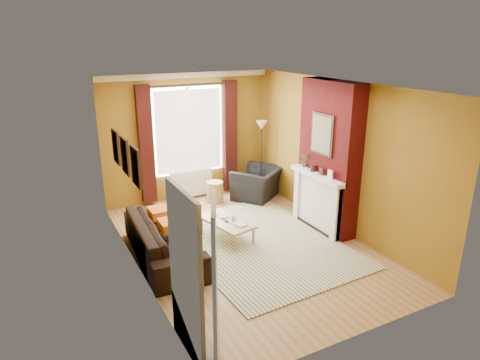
# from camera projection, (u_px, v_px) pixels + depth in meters

# --- Properties ---
(ground) EXTENTS (5.50, 5.50, 0.00)m
(ground) POSITION_uv_depth(u_px,v_px,m) (246.00, 245.00, 7.59)
(ground) COLOR olive
(ground) RESTS_ON ground
(room_walls) EXTENTS (3.82, 5.54, 2.83)m
(room_walls) POSITION_uv_depth(u_px,v_px,m) (270.00, 162.00, 7.65)
(room_walls) COLOR olive
(room_walls) RESTS_ON ground
(striped_rug) EXTENTS (2.74, 3.69, 0.02)m
(striped_rug) POSITION_uv_depth(u_px,v_px,m) (258.00, 243.00, 7.66)
(striped_rug) COLOR #375299
(striped_rug) RESTS_ON ground
(sofa) EXTENTS (1.01, 2.32, 0.66)m
(sofa) POSITION_uv_depth(u_px,v_px,m) (164.00, 239.00, 7.09)
(sofa) COLOR black
(sofa) RESTS_ON ground
(armchair) EXTENTS (1.40, 1.37, 0.69)m
(armchair) POSITION_uv_depth(u_px,v_px,m) (258.00, 183.00, 9.72)
(armchair) COLOR black
(armchair) RESTS_ON ground
(coffee_table) EXTENTS (0.76, 1.17, 0.36)m
(coffee_table) POSITION_uv_depth(u_px,v_px,m) (227.00, 223.00, 7.73)
(coffee_table) COLOR tan
(coffee_table) RESTS_ON ground
(wicker_stool) EXTENTS (0.46, 0.46, 0.47)m
(wicker_stool) POSITION_uv_depth(u_px,v_px,m) (215.00, 192.00, 9.51)
(wicker_stool) COLOR #A37F47
(wicker_stool) RESTS_ON ground
(floor_lamp) EXTENTS (0.33, 0.33, 1.72)m
(floor_lamp) POSITION_uv_depth(u_px,v_px,m) (261.00, 137.00, 9.66)
(floor_lamp) COLOR black
(floor_lamp) RESTS_ON ground
(book_a) EXTENTS (0.22, 0.28, 0.02)m
(book_a) POSITION_uv_depth(u_px,v_px,m) (235.00, 225.00, 7.50)
(book_a) COLOR #999999
(book_a) RESTS_ON coffee_table
(book_b) EXTENTS (0.21, 0.27, 0.02)m
(book_b) POSITION_uv_depth(u_px,v_px,m) (218.00, 216.00, 7.89)
(book_b) COLOR #999999
(book_b) RESTS_ON coffee_table
(mug) EXTENTS (0.12, 0.12, 0.08)m
(mug) POSITION_uv_depth(u_px,v_px,m) (233.00, 219.00, 7.68)
(mug) COLOR #999999
(mug) RESTS_ON coffee_table
(tv_remote) EXTENTS (0.08, 0.17, 0.02)m
(tv_remote) POSITION_uv_depth(u_px,v_px,m) (226.00, 220.00, 7.71)
(tv_remote) COLOR #272729
(tv_remote) RESTS_ON coffee_table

